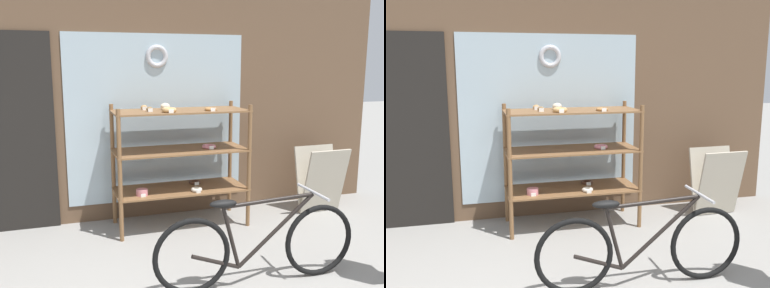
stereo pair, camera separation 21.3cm
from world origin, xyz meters
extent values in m
cube|color=brown|center=(0.00, 2.91, 1.66)|extent=(6.05, 0.08, 3.33)
cube|color=#A3B7C1|center=(0.20, 2.86, 1.15)|extent=(2.04, 0.02, 1.90)
cube|color=black|center=(-1.34, 2.85, 1.05)|extent=(0.84, 0.03, 2.10)
torus|color=#B7B7BC|center=(0.20, 2.84, 1.85)|extent=(0.26, 0.06, 0.26)
cylinder|color=brown|center=(-0.33, 2.21, 0.67)|extent=(0.04, 0.04, 1.34)
cylinder|color=brown|center=(1.06, 2.21, 0.67)|extent=(0.04, 0.04, 1.34)
cylinder|color=brown|center=(-0.33, 2.75, 0.67)|extent=(0.04, 0.04, 1.34)
cylinder|color=brown|center=(1.06, 2.75, 0.67)|extent=(0.04, 0.04, 1.34)
cube|color=brown|center=(0.36, 2.48, 0.41)|extent=(1.44, 0.58, 0.02)
cube|color=brown|center=(0.36, 2.48, 0.85)|extent=(1.44, 0.58, 0.02)
cube|color=brown|center=(0.36, 2.48, 1.27)|extent=(1.44, 0.58, 0.02)
torus|color=tan|center=(0.20, 2.32, 1.31)|extent=(0.15, 0.15, 0.05)
cube|color=white|center=(0.20, 2.24, 1.30)|extent=(0.05, 0.00, 0.04)
torus|color=#4C2D1E|center=(0.57, 2.61, 0.44)|extent=(0.14, 0.14, 0.03)
cube|color=white|center=(0.57, 2.53, 0.44)|extent=(0.05, 0.00, 0.04)
cylinder|color=pink|center=(-0.10, 2.34, 0.45)|extent=(0.12, 0.12, 0.07)
cube|color=white|center=(-0.10, 2.27, 0.44)|extent=(0.05, 0.00, 0.04)
ellipsoid|color=#AD7F4C|center=(0.00, 2.63, 1.31)|extent=(0.07, 0.06, 0.05)
cube|color=white|center=(0.00, 2.58, 1.30)|extent=(0.05, 0.00, 0.04)
torus|color=beige|center=(0.49, 2.30, 0.44)|extent=(0.12, 0.12, 0.04)
cube|color=white|center=(0.49, 2.24, 0.44)|extent=(0.05, 0.00, 0.04)
ellipsoid|color=brown|center=(0.02, 2.44, 1.31)|extent=(0.07, 0.06, 0.05)
cube|color=white|center=(0.02, 2.40, 1.30)|extent=(0.05, 0.00, 0.04)
torus|color=pink|center=(0.68, 2.46, 0.87)|extent=(0.15, 0.15, 0.03)
cube|color=white|center=(0.68, 2.37, 0.87)|extent=(0.05, 0.00, 0.04)
torus|color=#B27A42|center=(0.65, 2.33, 1.30)|extent=(0.13, 0.13, 0.03)
cube|color=white|center=(0.65, 2.26, 1.30)|extent=(0.05, 0.00, 0.04)
ellipsoid|color=beige|center=(0.22, 2.57, 1.32)|extent=(0.10, 0.09, 0.07)
cube|color=white|center=(0.22, 2.51, 1.30)|extent=(0.05, 0.00, 0.04)
torus|color=black|center=(0.04, 1.03, 0.31)|extent=(0.62, 0.06, 0.62)
torus|color=black|center=(1.14, 1.00, 0.31)|extent=(0.62, 0.06, 0.62)
cylinder|color=black|center=(0.74, 1.01, 0.45)|extent=(0.66, 0.05, 0.58)
cylinder|color=black|center=(0.67, 1.01, 0.70)|extent=(0.78, 0.05, 0.07)
cylinder|color=black|center=(0.35, 1.02, 0.43)|extent=(0.17, 0.04, 0.52)
cylinder|color=black|center=(0.23, 1.03, 0.24)|extent=(0.40, 0.04, 0.17)
ellipsoid|color=black|center=(0.29, 1.02, 0.71)|extent=(0.22, 0.10, 0.06)
cylinder|color=#B2B2B7|center=(1.06, 1.00, 0.74)|extent=(0.04, 0.46, 0.02)
cube|color=#B2A893|center=(2.09, 2.29, 0.40)|extent=(0.55, 0.21, 0.78)
cube|color=#B2A893|center=(2.08, 2.47, 0.40)|extent=(0.55, 0.21, 0.78)
camera|label=1|loc=(-0.89, -1.89, 1.77)|focal=40.00mm
camera|label=2|loc=(-0.68, -1.95, 1.77)|focal=40.00mm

